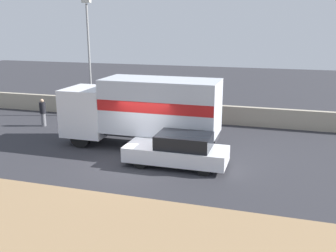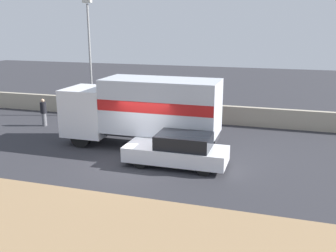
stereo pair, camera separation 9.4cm
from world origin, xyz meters
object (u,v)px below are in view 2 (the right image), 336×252
object	(u,v)px
street_lamp	(90,51)
box_truck	(144,108)
pedestrian	(44,112)
car_hatchback	(178,150)

from	to	relation	value
street_lamp	box_truck	distance (m)	8.05
street_lamp	pedestrian	xyz separation A→B (m)	(-1.53, -3.27, -3.41)
street_lamp	box_truck	size ratio (longest dim) A/B	0.96
pedestrian	car_hatchback	bearing A→B (deg)	-23.21
street_lamp	pedestrian	size ratio (longest dim) A/B	4.48
street_lamp	pedestrian	distance (m)	4.97
street_lamp	box_truck	xyz separation A→B (m)	(5.64, -5.26, -2.32)
car_hatchback	pedestrian	distance (m)	10.33
street_lamp	box_truck	world-z (taller)	street_lamp
box_truck	pedestrian	size ratio (longest dim) A/B	4.68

